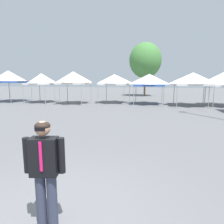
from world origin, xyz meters
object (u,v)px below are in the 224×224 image
object	(u,v)px
canopy_tent_center	(73,78)
canopy_tent_far_left	(149,80)
canopy_tent_behind_right	(9,77)
canopy_tent_behind_left	(114,80)
person_foreground	(45,168)
tree_behind_tents_center	(145,60)
canopy_tent_far_right	(41,79)
canopy_tent_left_of_center	(193,79)

from	to	relation	value
canopy_tent_center	canopy_tent_far_left	distance (m)	7.83
canopy_tent_behind_right	canopy_tent_center	xyz separation A→B (m)	(8.11, 0.03, -0.17)
canopy_tent_behind_right	canopy_tent_far_left	size ratio (longest dim) A/B	1.12
canopy_tent_center	canopy_tent_behind_left	distance (m)	4.35
canopy_tent_center	canopy_tent_behind_left	size ratio (longest dim) A/B	1.08
person_foreground	tree_behind_tents_center	bearing A→B (deg)	92.60
canopy_tent_behind_left	tree_behind_tents_center	xyz separation A→B (m)	(2.17, 10.83, 3.04)
canopy_tent_far_left	tree_behind_tents_center	world-z (taller)	tree_behind_tents_center
canopy_tent_behind_left	canopy_tent_far_right	bearing A→B (deg)	-168.29
canopy_tent_far_left	person_foreground	bearing A→B (deg)	-90.69
canopy_tent_behind_right	canopy_tent_far_right	distance (m)	4.21
canopy_tent_left_of_center	canopy_tent_behind_left	bearing A→B (deg)	176.31
canopy_tent_left_of_center	canopy_tent_far_right	bearing A→B (deg)	-175.88
canopy_tent_far_right	tree_behind_tents_center	bearing A→B (deg)	51.09
canopy_tent_far_right	tree_behind_tents_center	size ratio (longest dim) A/B	0.39
canopy_tent_behind_right	canopy_tent_left_of_center	size ratio (longest dim) A/B	1.08
canopy_tent_behind_left	person_foreground	xyz separation A→B (m)	(3.48, -17.94, -1.48)
canopy_tent_behind_left	person_foreground	size ratio (longest dim) A/B	1.74
canopy_tent_far_right	person_foreground	world-z (taller)	canopy_tent_far_right
tree_behind_tents_center	canopy_tent_behind_left	bearing A→B (deg)	-101.35
canopy_tent_behind_right	canopy_tent_far_left	world-z (taller)	canopy_tent_behind_right
canopy_tent_behind_left	tree_behind_tents_center	distance (m)	11.45
person_foreground	tree_behind_tents_center	world-z (taller)	tree_behind_tents_center
canopy_tent_behind_right	tree_behind_tents_center	bearing A→B (deg)	41.49
canopy_tent_far_right	canopy_tent_behind_left	size ratio (longest dim) A/B	1.03
canopy_tent_center	canopy_tent_left_of_center	size ratio (longest dim) A/B	1.01
canopy_tent_far_left	tree_behind_tents_center	size ratio (longest dim) A/B	0.38
canopy_tent_left_of_center	person_foreground	size ratio (longest dim) A/B	1.86
canopy_tent_far_right	canopy_tent_behind_left	xyz separation A→B (m)	(7.88, 1.63, -0.06)
canopy_tent_behind_left	person_foreground	bearing A→B (deg)	-79.03
canopy_tent_far_right	canopy_tent_left_of_center	distance (m)	15.73
canopy_tent_center	canopy_tent_far_left	bearing A→B (deg)	11.74
canopy_tent_left_of_center	person_foreground	distance (m)	18.03
canopy_tent_center	person_foreground	bearing A→B (deg)	-65.27
person_foreground	canopy_tent_behind_left	bearing A→B (deg)	100.97
canopy_tent_center	canopy_tent_far_left	xyz separation A→B (m)	(7.67, 1.59, -0.22)
canopy_tent_far_left	tree_behind_tents_center	xyz separation A→B (m)	(-1.52, 10.99, 3.08)
canopy_tent_behind_right	canopy_tent_left_of_center	world-z (taller)	canopy_tent_behind_right
tree_behind_tents_center	person_foreground	bearing A→B (deg)	-87.40
canopy_tent_far_right	canopy_tent_far_left	world-z (taller)	canopy_tent_far_right
canopy_tent_left_of_center	tree_behind_tents_center	world-z (taller)	tree_behind_tents_center
canopy_tent_left_of_center	person_foreground	bearing A→B (deg)	-103.93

